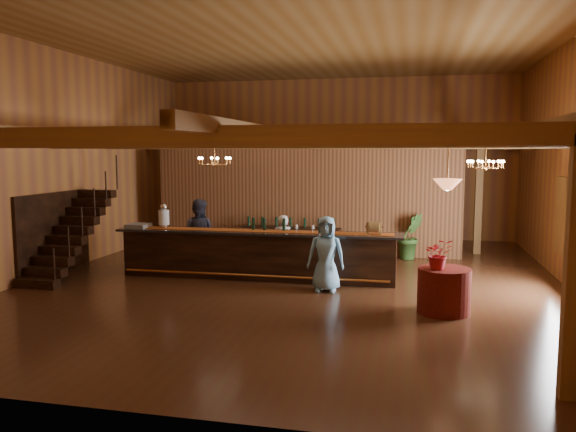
% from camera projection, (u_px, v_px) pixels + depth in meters
% --- Properties ---
extents(floor, '(14.00, 14.00, 0.00)m').
position_uv_depth(floor, '(297.00, 280.00, 13.16)').
color(floor, '#3F2312').
rests_on(floor, ground).
extents(ceiling, '(14.00, 14.00, 0.00)m').
position_uv_depth(ceiling, '(297.00, 39.00, 12.53)').
color(ceiling, olive).
rests_on(ceiling, wall_back).
extents(wall_back, '(12.00, 0.10, 5.50)m').
position_uv_depth(wall_back, '(337.00, 158.00, 19.63)').
color(wall_back, '#AB682C').
rests_on(wall_back, floor).
extents(wall_front, '(12.00, 0.10, 5.50)m').
position_uv_depth(wall_front, '(167.00, 175.00, 6.06)').
color(wall_front, '#AB682C').
rests_on(wall_front, floor).
extents(wall_left, '(0.10, 14.00, 5.50)m').
position_uv_depth(wall_left, '(64.00, 161.00, 14.13)').
color(wall_left, '#AB682C').
rests_on(wall_left, floor).
extents(beam_grid, '(11.90, 13.90, 0.39)m').
position_uv_depth(beam_grid, '(301.00, 141.00, 13.28)').
color(beam_grid, '#9C692C').
rests_on(beam_grid, wall_left).
extents(support_posts, '(9.20, 10.20, 3.20)m').
position_uv_depth(support_posts, '(292.00, 214.00, 12.49)').
color(support_posts, '#9C692C').
rests_on(support_posts, floor).
extents(partition_wall, '(9.00, 0.18, 3.10)m').
position_uv_depth(partition_wall, '(304.00, 201.00, 16.48)').
color(partition_wall, brown).
rests_on(partition_wall, floor).
extents(window_right_back, '(0.12, 1.05, 1.75)m').
position_uv_depth(window_right_back, '(563.00, 216.00, 12.67)').
color(window_right_back, white).
rests_on(window_right_back, wall_right).
extents(staircase, '(1.00, 2.80, 2.00)m').
position_uv_depth(staircase, '(69.00, 235.00, 13.50)').
color(staircase, '#341A0C').
rests_on(staircase, floor).
extents(backroom_boxes, '(4.10, 0.60, 1.10)m').
position_uv_depth(backroom_boxes, '(322.00, 227.00, 18.50)').
color(backroom_boxes, '#341A0C').
rests_on(backroom_boxes, floor).
extents(tasting_bar, '(6.81, 0.97, 1.15)m').
position_uv_depth(tasting_bar, '(257.00, 254.00, 13.26)').
color(tasting_bar, '#341A0C').
rests_on(tasting_bar, floor).
extents(beverage_dispenser, '(0.26, 0.26, 0.60)m').
position_uv_depth(beverage_dispenser, '(164.00, 216.00, 13.69)').
color(beverage_dispenser, silver).
rests_on(beverage_dispenser, tasting_bar).
extents(glass_rack_tray, '(0.50, 0.50, 0.10)m').
position_uv_depth(glass_rack_tray, '(138.00, 226.00, 13.74)').
color(glass_rack_tray, gray).
rests_on(glass_rack_tray, tasting_bar).
extents(raffle_drum, '(0.34, 0.24, 0.30)m').
position_uv_depth(raffle_drum, '(374.00, 227.00, 12.57)').
color(raffle_drum, brown).
rests_on(raffle_drum, tasting_bar).
extents(bar_bottle_0, '(0.07, 0.07, 0.30)m').
position_uv_depth(bar_bottle_0, '(253.00, 224.00, 13.33)').
color(bar_bottle_0, black).
rests_on(bar_bottle_0, tasting_bar).
extents(bar_bottle_1, '(0.07, 0.07, 0.30)m').
position_uv_depth(bar_bottle_1, '(264.00, 224.00, 13.27)').
color(bar_bottle_1, black).
rests_on(bar_bottle_1, tasting_bar).
extents(bar_bottle_2, '(0.07, 0.07, 0.30)m').
position_uv_depth(bar_bottle_2, '(284.00, 225.00, 13.18)').
color(bar_bottle_2, black).
rests_on(bar_bottle_2, tasting_bar).
extents(backbar_shelf, '(2.93, 0.59, 0.82)m').
position_uv_depth(backbar_shelf, '(290.00, 241.00, 16.28)').
color(backbar_shelf, '#341A0C').
rests_on(backbar_shelf, floor).
extents(round_table, '(0.97, 0.97, 0.84)m').
position_uv_depth(round_table, '(444.00, 291.00, 10.44)').
color(round_table, '#510E05').
rests_on(round_table, floor).
extents(chandelier_left, '(0.80, 0.80, 0.57)m').
position_uv_depth(chandelier_left, '(214.00, 160.00, 13.24)').
color(chandelier_left, '#CD813B').
rests_on(chandelier_left, beam_grid).
extents(chandelier_right, '(0.80, 0.80, 0.64)m').
position_uv_depth(chandelier_right, '(485.00, 164.00, 12.75)').
color(chandelier_right, '#CD813B').
rests_on(chandelier_right, beam_grid).
extents(pendant_lamp, '(0.52, 0.52, 0.90)m').
position_uv_depth(pendant_lamp, '(447.00, 184.00, 10.21)').
color(pendant_lamp, '#CD813B').
rests_on(pendant_lamp, beam_grid).
extents(bartender, '(0.60, 0.47, 1.46)m').
position_uv_depth(bartender, '(283.00, 244.00, 13.80)').
color(bartender, silver).
rests_on(bartender, floor).
extents(staff_second, '(0.89, 0.70, 1.80)m').
position_uv_depth(staff_second, '(199.00, 235.00, 14.21)').
color(staff_second, '#2C2C3B').
rests_on(staff_second, floor).
extents(guest, '(0.81, 0.54, 1.63)m').
position_uv_depth(guest, '(326.00, 254.00, 12.00)').
color(guest, '#74ADCE').
rests_on(guest, floor).
extents(floor_plant, '(0.88, 0.81, 1.29)m').
position_uv_depth(floor_plant, '(410.00, 236.00, 15.66)').
color(floor_plant, '#30571F').
rests_on(floor_plant, floor).
extents(table_flowers, '(0.59, 0.53, 0.57)m').
position_uv_depth(table_flowers, '(439.00, 254.00, 10.27)').
color(table_flowers, red).
rests_on(table_flowers, round_table).
extents(table_vase, '(0.20, 0.20, 0.30)m').
position_uv_depth(table_vase, '(439.00, 259.00, 10.53)').
color(table_vase, '#CD813B').
rests_on(table_vase, round_table).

